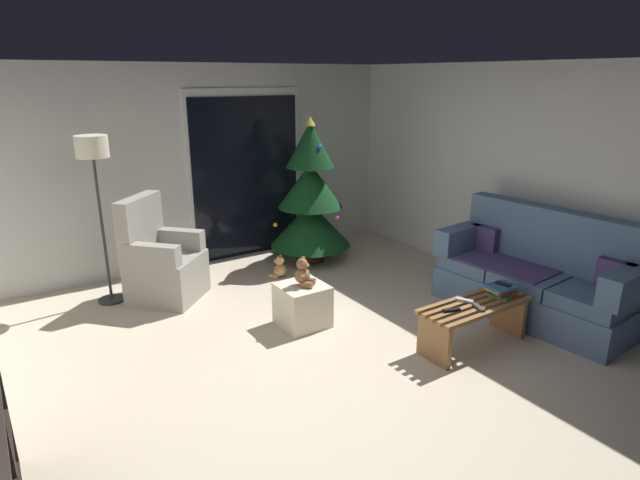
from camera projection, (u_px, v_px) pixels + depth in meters
ground_plane at (326, 363)px, 4.45m from camera, size 7.00×7.00×0.00m
wall_back at (190, 167)px, 6.51m from camera, size 5.72×0.12×2.50m
wall_right at (547, 183)px, 5.57m from camera, size 0.12×6.00×2.50m
patio_door_frame at (246, 174)px, 6.88m from camera, size 1.60×0.02×2.20m
patio_door_glass at (247, 178)px, 6.88m from camera, size 1.50×0.02×2.10m
couch at (536, 277)px, 5.25m from camera, size 0.93×1.99×1.08m
coffee_table at (474, 318)px, 4.66m from camera, size 1.10×0.40×0.42m
remote_black at (452, 310)px, 4.46m from camera, size 0.16×0.09×0.02m
remote_silver at (464, 300)px, 4.65m from camera, size 0.11×0.16×0.02m
remote_graphite at (479, 307)px, 4.51m from camera, size 0.10×0.16×0.02m
book_stack at (502, 290)px, 4.74m from camera, size 0.29×0.23×0.11m
cell_phone at (503, 284)px, 4.73m from camera, size 0.09×0.15×0.01m
christmas_tree at (310, 199)px, 6.67m from camera, size 1.04×1.04×1.88m
armchair at (162, 263)px, 5.64m from camera, size 0.97×0.97×1.13m
floor_lamp at (94, 163)px, 5.23m from camera, size 0.32×0.32×1.78m
ottoman at (302, 305)px, 5.08m from camera, size 0.44×0.44×0.42m
teddy_bear_chestnut at (303, 274)px, 4.97m from camera, size 0.21×0.22×0.29m
teddy_bear_honey_by_tree at (279, 268)px, 6.30m from camera, size 0.21×0.22×0.29m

